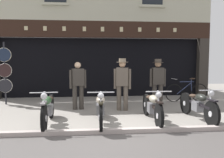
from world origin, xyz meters
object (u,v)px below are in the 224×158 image
object	(u,v)px
motorcycle_center	(152,106)
leaning_bicycle	(187,92)
motorcycle_center_left	(100,107)
shopkeeper_center	(122,82)
tyre_sign_pole	(5,71)
advert_board_near	(145,59)
motorcycle_center_right	(198,104)
advert_board_far	(167,61)
salesman_left	(78,83)
motorcycle_left	(48,108)
salesman_right	(158,81)

from	to	relation	value
motorcycle_center	leaning_bicycle	size ratio (longest dim) A/B	1.14
motorcycle_center_left	shopkeeper_center	xyz separation A→B (m)	(0.78, 1.52, 0.52)
tyre_sign_pole	advert_board_near	world-z (taller)	tyre_sign_pole
motorcycle_center	motorcycle_center_right	bearing A→B (deg)	-175.78
motorcycle_center	tyre_sign_pole	world-z (taller)	tyre_sign_pole
shopkeeper_center	advert_board_far	world-z (taller)	advert_board_far
motorcycle_center_left	shopkeeper_center	bearing A→B (deg)	-115.55
salesman_left	tyre_sign_pole	size ratio (longest dim) A/B	0.69
advert_board_far	tyre_sign_pole	bearing A→B (deg)	-166.53
motorcycle_left	motorcycle_center_left	xyz separation A→B (m)	(1.33, -0.05, -0.00)
motorcycle_center_left	advert_board_near	xyz separation A→B (m)	(2.23, 4.54, 1.23)
salesman_right	tyre_sign_pole	distance (m)	5.54
motorcycle_center	shopkeeper_center	distance (m)	1.64
motorcycle_center_right	shopkeeper_center	bearing A→B (deg)	-38.09
motorcycle_center_right	salesman_left	xyz separation A→B (m)	(-3.34, 1.68, 0.44)
motorcycle_center_right	tyre_sign_pole	bearing A→B (deg)	-26.98
leaning_bicycle	motorcycle_center_right	bearing A→B (deg)	157.70
tyre_sign_pole	shopkeeper_center	bearing A→B (deg)	-18.77
motorcycle_center	advert_board_near	world-z (taller)	advert_board_near
shopkeeper_center	advert_board_near	xyz separation A→B (m)	(1.45, 3.01, 0.71)
motorcycle_center_left	salesman_left	distance (m)	1.99
salesman_right	tyre_sign_pole	world-z (taller)	tyre_sign_pole
motorcycle_left	advert_board_far	distance (m)	6.55
tyre_sign_pole	leaning_bicycle	size ratio (longest dim) A/B	1.28
motorcycle_left	leaning_bicycle	bearing A→B (deg)	-152.07
salesman_left	advert_board_far	xyz separation A→B (m)	(3.96, 2.70, 0.73)
advert_board_near	advert_board_far	size ratio (longest dim) A/B	1.06
shopkeeper_center	leaning_bicycle	size ratio (longest dim) A/B	0.94
motorcycle_center_right	motorcycle_center	bearing A→B (deg)	0.29
salesman_right	leaning_bicycle	distance (m)	1.96
motorcycle_left	salesman_left	size ratio (longest dim) A/B	1.30
salesman_right	salesman_left	bearing A→B (deg)	0.69
motorcycle_left	shopkeeper_center	distance (m)	2.63
motorcycle_left	shopkeeper_center	bearing A→B (deg)	-147.79
tyre_sign_pole	leaning_bicycle	xyz separation A→B (m)	(6.96, 0.02, -0.87)
motorcycle_center_left	salesman_right	bearing A→B (deg)	-136.08
salesman_left	shopkeeper_center	xyz separation A→B (m)	(1.44, -0.31, 0.08)
advert_board_near	shopkeeper_center	bearing A→B (deg)	-115.73
motorcycle_left	tyre_sign_pole	xyz separation A→B (m)	(-2.04, 2.89, 0.81)
salesman_right	leaning_bicycle	bearing A→B (deg)	-144.76
motorcycle_left	shopkeeper_center	world-z (taller)	shopkeeper_center
motorcycle_center_left	shopkeeper_center	world-z (taller)	shopkeeper_center
motorcycle_center_left	advert_board_far	size ratio (longest dim) A/B	2.19
motorcycle_left	salesman_left	xyz separation A→B (m)	(0.67, 1.78, 0.43)
shopkeeper_center	leaning_bicycle	distance (m)	3.20
motorcycle_center	leaning_bicycle	world-z (taller)	leaning_bicycle
motorcycle_left	motorcycle_center_right	xyz separation A→B (m)	(4.01, 0.10, -0.01)
shopkeeper_center	advert_board_near	distance (m)	3.42
salesman_right	advert_board_near	bearing A→B (deg)	-93.94
salesman_left	tyre_sign_pole	world-z (taller)	tyre_sign_pole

